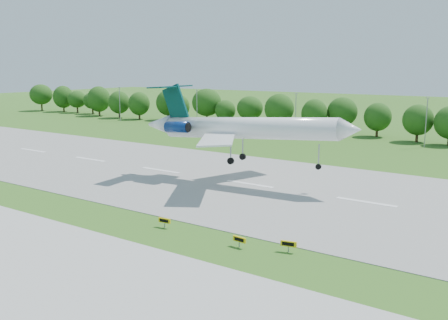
# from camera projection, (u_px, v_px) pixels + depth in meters

# --- Properties ---
(ground) EXTENTS (600.00, 600.00, 0.00)m
(ground) POSITION_uv_depth(u_px,v_px,m) (147.00, 222.00, 63.85)
(ground) COLOR #2E5917
(ground) RESTS_ON ground
(runway) EXTENTS (400.00, 45.00, 0.08)m
(runway) POSITION_uv_depth(u_px,v_px,m) (250.00, 184.00, 84.09)
(runway) COLOR gray
(runway) RESTS_ON ground
(taxiway) EXTENTS (400.00, 23.00, 0.08)m
(taxiway) POSITION_uv_depth(u_px,v_px,m) (22.00, 268.00, 49.27)
(taxiway) COLOR #ADADA8
(taxiway) RESTS_ON ground
(tree_line) EXTENTS (288.40, 8.40, 10.40)m
(tree_line) POSITION_uv_depth(u_px,v_px,m) (378.00, 116.00, 137.18)
(tree_line) COLOR #382314
(tree_line) RESTS_ON ground
(light_poles) EXTENTS (175.90, 0.25, 12.19)m
(light_poles) POSITION_uv_depth(u_px,v_px,m) (356.00, 118.00, 130.45)
(light_poles) COLOR gray
(light_poles) RESTS_ON ground
(airliner) EXTENTS (39.14, 28.34, 12.99)m
(airliner) POSITION_uv_depth(u_px,v_px,m) (237.00, 127.00, 83.46)
(airliner) COLOR white
(airliner) RESTS_ON ground
(taxi_sign_left) EXTENTS (1.72, 0.36, 1.20)m
(taxi_sign_left) POSITION_uv_depth(u_px,v_px,m) (164.00, 221.00, 61.51)
(taxi_sign_left) COLOR gray
(taxi_sign_left) RESTS_ON ground
(taxi_sign_centre) EXTENTS (1.72, 0.36, 1.20)m
(taxi_sign_centre) POSITION_uv_depth(u_px,v_px,m) (239.00, 240.00, 54.85)
(taxi_sign_centre) COLOR gray
(taxi_sign_centre) RESTS_ON ground
(taxi_sign_right) EXTENTS (1.77, 0.57, 1.24)m
(taxi_sign_right) POSITION_uv_depth(u_px,v_px,m) (289.00, 244.00, 53.38)
(taxi_sign_right) COLOR gray
(taxi_sign_right) RESTS_ON ground
(service_vehicle_a) EXTENTS (3.74, 1.37, 1.22)m
(service_vehicle_a) POSITION_uv_depth(u_px,v_px,m) (290.00, 137.00, 136.19)
(service_vehicle_a) COLOR silver
(service_vehicle_a) RESTS_ON ground
(service_vehicle_b) EXTENTS (3.32, 1.34, 1.13)m
(service_vehicle_b) POSITION_uv_depth(u_px,v_px,m) (219.00, 129.00, 153.70)
(service_vehicle_b) COLOR white
(service_vehicle_b) RESTS_ON ground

